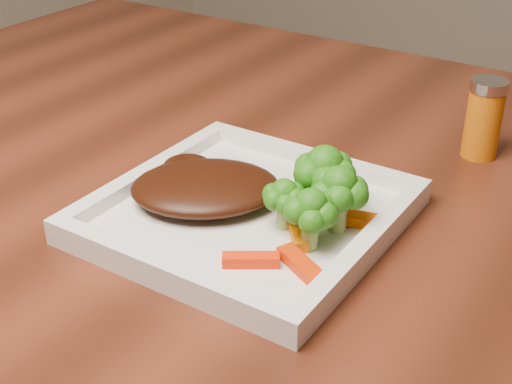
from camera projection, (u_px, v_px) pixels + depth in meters
The scene contains 12 objects.
plate at pixel (247, 217), 0.70m from camera, with size 0.27×0.27×0.01m, color white.
steak at pixel (205, 187), 0.71m from camera, with size 0.15×0.12×0.03m, color #371408.
broccoli_0 at pixel (324, 182), 0.67m from camera, with size 0.07×0.07×0.07m, color #1A6010, non-canonical shape.
broccoli_1 at pixel (338, 200), 0.65m from camera, with size 0.06×0.06×0.06m, color #1A6A11, non-canonical shape.
broccoli_2 at pixel (310, 219), 0.62m from camera, with size 0.05×0.05×0.06m, color #166A11, non-canonical shape.
broccoli_3 at pixel (284, 198), 0.65m from camera, with size 0.05×0.05×0.06m, color #116410, non-canonical shape.
carrot_0 at pixel (251, 260), 0.61m from camera, with size 0.05×0.01×0.01m, color #F22603.
carrot_1 at pixel (302, 266), 0.60m from camera, with size 0.06×0.02×0.01m, color red.
carrot_3 at pixel (357, 219), 0.67m from camera, with size 0.06×0.02×0.01m, color #E95303.
carrot_4 at pixel (299, 193), 0.72m from camera, with size 0.06×0.02×0.01m, color #FA1E04.
carrot_5 at pixel (298, 234), 0.65m from camera, with size 0.05×0.01×0.01m, color #DF6403.
spice_shaker at pixel (484, 119), 0.81m from camera, with size 0.04×0.04×0.09m, color #C1600A.
Camera 1 is at (0.21, -0.80, 1.12)m, focal length 50.00 mm.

